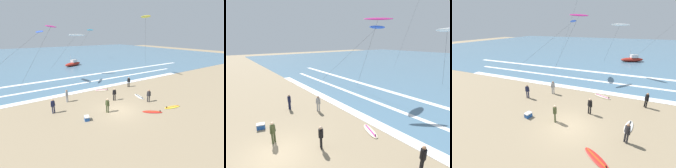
{
  "view_description": "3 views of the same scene",
  "coord_description": "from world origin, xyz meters",
  "views": [
    {
      "loc": [
        -9.4,
        -13.15,
        8.02
      ],
      "look_at": [
        0.99,
        2.83,
        2.1
      ],
      "focal_mm": 25.83,
      "sensor_mm": 36.0,
      "label": 1
    },
    {
      "loc": [
        9.23,
        -2.17,
        6.93
      ],
      "look_at": [
        -0.44,
        5.02,
        3.64
      ],
      "focal_mm": 26.17,
      "sensor_mm": 36.0,
      "label": 2
    },
    {
      "loc": [
        3.56,
        -9.69,
        7.74
      ],
      "look_at": [
        -1.68,
        3.03,
        2.4
      ],
      "focal_mm": 24.18,
      "sensor_mm": 36.0,
      "label": 3
    }
  ],
  "objects": [
    {
      "name": "ground_plane",
      "position": [
        0.0,
        0.0,
        0.0
      ],
      "size": [
        160.0,
        160.0,
        0.0
      ],
      "primitive_type": "plane",
      "color": "#937F60"
    },
    {
      "name": "wave_foam_shoreline",
      "position": [
        -0.38,
        7.93,
        0.01
      ],
      "size": [
        40.33,
        1.07,
        0.01
      ],
      "primitive_type": "cube",
      "color": "white",
      "rests_on": "ocean_surface"
    },
    {
      "name": "wave_foam_mid_break",
      "position": [
        0.01,
        11.74,
        0.01
      ],
      "size": [
        45.52,
        0.58,
        0.01
      ],
      "primitive_type": "cube",
      "color": "white",
      "rests_on": "ocean_surface"
    },
    {
      "name": "wave_foam_outer_break",
      "position": [
        1.6,
        16.34,
        0.01
      ],
      "size": [
        59.66,
        0.83,
        0.01
      ],
      "primitive_type": "cube",
      "color": "white",
      "rests_on": "ocean_surface"
    },
    {
      "name": "surfer_right_near",
      "position": [
        1.11,
        2.49,
        0.96
      ],
      "size": [
        0.51,
        0.32,
        1.6
      ],
      "color": "black",
      "rests_on": "ground"
    },
    {
      "name": "surfer_left_near",
      "position": [
        -6.19,
        3.12,
        0.96
      ],
      "size": [
        0.51,
        0.32,
        1.6
      ],
      "color": "#141938",
      "rests_on": "ground"
    },
    {
      "name": "surfer_foreground_main",
      "position": [
        -4.03,
        5.25,
        0.96
      ],
      "size": [
        0.46,
        0.37,
        1.6
      ],
      "color": "gray",
      "rests_on": "ground"
    },
    {
      "name": "surfer_mid_group",
      "position": [
        -1.33,
        0.15,
        0.96
      ],
      "size": [
        0.33,
        0.48,
        1.6
      ],
      "color": "#384223",
      "rests_on": "ground"
    },
    {
      "name": "surfer_background_far",
      "position": [
        6.05,
        5.8,
        0.96
      ],
      "size": [
        0.39,
        0.45,
        1.6
      ],
      "color": "black",
      "rests_on": "ground"
    },
    {
      "name": "surfboard_foreground_flat",
      "position": [
        1.67,
        6.61,
        0.05
      ],
      "size": [
        2.17,
        1.34,
        0.25
      ],
      "color": "beige",
      "rests_on": "ground"
    },
    {
      "name": "kite_magenta_high_left",
      "position": [
        -3.32,
        12.6,
        9.06
      ],
      "size": [
        6.58,
        3.58,
        9.33
      ],
      "color": "#CC2384",
      "rests_on": "ground"
    },
    {
      "name": "kite_white_high_right",
      "position": [
        2.06,
        16.73,
        7.82
      ],
      "size": [
        4.8,
        11.07,
        8.09
      ],
      "color": "white",
      "rests_on": "ground"
    },
    {
      "name": "kite_blue_far_right",
      "position": [
        -4.77,
        14.19,
        8.33
      ],
      "size": [
        11.65,
        3.27,
        8.61
      ],
      "color": "blue",
      "rests_on": "ground"
    },
    {
      "name": "cooler_box",
      "position": [
        -3.87,
        -0.14,
        0.22
      ],
      "size": [
        0.6,
        0.71,
        0.44
      ],
      "color": "#1E4C9E",
      "rests_on": "ground"
    }
  ]
}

